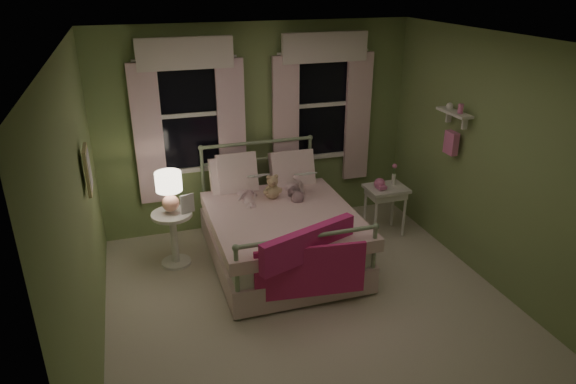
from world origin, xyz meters
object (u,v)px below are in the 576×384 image
object	(u,v)px
table_lamp	(169,188)
nightstand_right	(386,194)
bed	(279,231)
child_right	(291,168)
child_left	(245,175)
nightstand_left	(173,231)
teddy_bear	(272,189)

from	to	relation	value
table_lamp	nightstand_right	world-z (taller)	table_lamp
table_lamp	nightstand_right	bearing A→B (deg)	-1.08
bed	nightstand_right	size ratio (longest dim) A/B	3.18
child_right	table_lamp	distance (m)	1.46
child_left	child_right	world-z (taller)	child_right
bed	table_lamp	xyz separation A→B (m)	(-1.17, 0.27, 0.58)
table_lamp	bed	bearing A→B (deg)	-12.86
nightstand_left	table_lamp	size ratio (longest dim) A/B	1.41
teddy_bear	bed	bearing A→B (deg)	-91.15
teddy_bear	nightstand_right	xyz separation A→B (m)	(1.47, -0.06, -0.24)
bed	table_lamp	world-z (taller)	bed
child_right	nightstand_left	world-z (taller)	child_right
child_left	nightstand_right	distance (m)	1.81
child_left	nightstand_right	xyz separation A→B (m)	(1.75, -0.22, -0.39)
table_lamp	nightstand_right	distance (m)	2.68
table_lamp	nightstand_right	xyz separation A→B (m)	(2.65, -0.05, -0.40)
bed	nightstand_right	world-z (taller)	bed
bed	nightstand_right	bearing A→B (deg)	8.36
teddy_bear	nightstand_left	bearing A→B (deg)	-179.65
child_left	teddy_bear	world-z (taller)	child_left
nightstand_left	table_lamp	distance (m)	0.54
child_right	teddy_bear	world-z (taller)	child_right
child_left	child_right	xyz separation A→B (m)	(0.56, 0.00, 0.02)
table_lamp	teddy_bear	bearing A→B (deg)	0.35
child_right	nightstand_left	size ratio (longest dim) A/B	1.20
bed	child_right	xyz separation A→B (m)	(0.29, 0.43, 0.58)
bed	nightstand_left	bearing A→B (deg)	167.14
nightstand_right	table_lamp	bearing A→B (deg)	178.92
child_left	child_right	bearing A→B (deg)	-176.57
bed	child_right	distance (m)	0.78
bed	child_left	world-z (taller)	child_left
bed	teddy_bear	size ratio (longest dim) A/B	6.56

